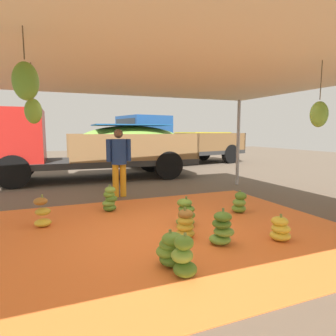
{
  "coord_description": "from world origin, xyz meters",
  "views": [
    {
      "loc": [
        -1.77,
        -4.48,
        1.68
      ],
      "look_at": [
        0.49,
        1.06,
        0.94
      ],
      "focal_mm": 31.45,
      "sensor_mm": 36.0,
      "label": 1
    }
  ],
  "objects_px": {
    "banana_bunch_6": "(185,224)",
    "banana_bunch_0": "(110,200)",
    "cargo_truck_far": "(178,142)",
    "banana_bunch_5": "(186,213)",
    "banana_bunch_8": "(42,213)",
    "banana_bunch_1": "(280,229)",
    "banana_bunch_2": "(184,257)",
    "worker_0": "(119,158)",
    "banana_bunch_7": "(222,229)",
    "banana_bunch_4": "(171,249)",
    "cargo_truck_main": "(87,144)",
    "banana_bunch_3": "(239,203)"
  },
  "relations": [
    {
      "from": "banana_bunch_8",
      "to": "banana_bunch_3",
      "type": "bearing_deg",
      "value": -8.96
    },
    {
      "from": "banana_bunch_4",
      "to": "cargo_truck_main",
      "type": "distance_m",
      "value": 7.47
    },
    {
      "from": "banana_bunch_0",
      "to": "worker_0",
      "type": "xyz_separation_m",
      "value": [
        0.52,
        1.34,
        0.76
      ]
    },
    {
      "from": "banana_bunch_1",
      "to": "banana_bunch_8",
      "type": "distance_m",
      "value": 4.02
    },
    {
      "from": "banana_bunch_6",
      "to": "banana_bunch_7",
      "type": "xyz_separation_m",
      "value": [
        0.38,
        -0.46,
        0.02
      ]
    },
    {
      "from": "banana_bunch_0",
      "to": "banana_bunch_5",
      "type": "relative_size",
      "value": 1.08
    },
    {
      "from": "banana_bunch_2",
      "to": "banana_bunch_4",
      "type": "bearing_deg",
      "value": 94.23
    },
    {
      "from": "banana_bunch_3",
      "to": "banana_bunch_5",
      "type": "height_order",
      "value": "banana_bunch_5"
    },
    {
      "from": "banana_bunch_2",
      "to": "cargo_truck_far",
      "type": "relative_size",
      "value": 0.07
    },
    {
      "from": "banana_bunch_1",
      "to": "banana_bunch_7",
      "type": "xyz_separation_m",
      "value": [
        -0.93,
        0.2,
        0.06
      ]
    },
    {
      "from": "banana_bunch_4",
      "to": "banana_bunch_1",
      "type": "bearing_deg",
      "value": 4.4
    },
    {
      "from": "banana_bunch_6",
      "to": "cargo_truck_far",
      "type": "bearing_deg",
      "value": 66.4
    },
    {
      "from": "banana_bunch_8",
      "to": "worker_0",
      "type": "relative_size",
      "value": 0.33
    },
    {
      "from": "banana_bunch_1",
      "to": "banana_bunch_2",
      "type": "distance_m",
      "value": 1.93
    },
    {
      "from": "cargo_truck_far",
      "to": "banana_bunch_8",
      "type": "bearing_deg",
      "value": -127.69
    },
    {
      "from": "banana_bunch_7",
      "to": "worker_0",
      "type": "distance_m",
      "value": 3.95
    },
    {
      "from": "banana_bunch_0",
      "to": "worker_0",
      "type": "distance_m",
      "value": 1.63
    },
    {
      "from": "worker_0",
      "to": "banana_bunch_0",
      "type": "bearing_deg",
      "value": -111.01
    },
    {
      "from": "banana_bunch_4",
      "to": "cargo_truck_far",
      "type": "distance_m",
      "value": 11.54
    },
    {
      "from": "banana_bunch_5",
      "to": "banana_bunch_6",
      "type": "relative_size",
      "value": 1.06
    },
    {
      "from": "banana_bunch_5",
      "to": "banana_bunch_6",
      "type": "distance_m",
      "value": 0.61
    },
    {
      "from": "banana_bunch_5",
      "to": "banana_bunch_1",
      "type": "bearing_deg",
      "value": -49.02
    },
    {
      "from": "banana_bunch_4",
      "to": "banana_bunch_6",
      "type": "height_order",
      "value": "banana_bunch_6"
    },
    {
      "from": "banana_bunch_8",
      "to": "banana_bunch_6",
      "type": "bearing_deg",
      "value": -34.76
    },
    {
      "from": "banana_bunch_1",
      "to": "banana_bunch_2",
      "type": "xyz_separation_m",
      "value": [
        -1.87,
        -0.47,
        0.05
      ]
    },
    {
      "from": "banana_bunch_5",
      "to": "banana_bunch_8",
      "type": "bearing_deg",
      "value": 158.84
    },
    {
      "from": "banana_bunch_0",
      "to": "cargo_truck_far",
      "type": "bearing_deg",
      "value": 56.68
    },
    {
      "from": "banana_bunch_3",
      "to": "banana_bunch_7",
      "type": "xyz_separation_m",
      "value": [
        -1.27,
        -1.33,
        0.03
      ]
    },
    {
      "from": "banana_bunch_5",
      "to": "banana_bunch_7",
      "type": "height_order",
      "value": "banana_bunch_7"
    },
    {
      "from": "banana_bunch_2",
      "to": "worker_0",
      "type": "bearing_deg",
      "value": 86.54
    },
    {
      "from": "banana_bunch_3",
      "to": "cargo_truck_far",
      "type": "relative_size",
      "value": 0.07
    },
    {
      "from": "banana_bunch_2",
      "to": "banana_bunch_3",
      "type": "height_order",
      "value": "banana_bunch_2"
    },
    {
      "from": "banana_bunch_3",
      "to": "banana_bunch_5",
      "type": "xyz_separation_m",
      "value": [
        -1.39,
        -0.33,
        0.02
      ]
    },
    {
      "from": "banana_bunch_3",
      "to": "cargo_truck_main",
      "type": "height_order",
      "value": "cargo_truck_main"
    },
    {
      "from": "banana_bunch_5",
      "to": "banana_bunch_4",
      "type": "bearing_deg",
      "value": -122.26
    },
    {
      "from": "banana_bunch_3",
      "to": "banana_bunch_6",
      "type": "xyz_separation_m",
      "value": [
        -1.65,
        -0.87,
        0.01
      ]
    },
    {
      "from": "cargo_truck_far",
      "to": "banana_bunch_4",
      "type": "bearing_deg",
      "value": -114.67
    },
    {
      "from": "banana_bunch_6",
      "to": "banana_bunch_0",
      "type": "bearing_deg",
      "value": 111.83
    },
    {
      "from": "banana_bunch_0",
      "to": "banana_bunch_2",
      "type": "bearing_deg",
      "value": -85.53
    },
    {
      "from": "banana_bunch_1",
      "to": "cargo_truck_far",
      "type": "distance_m",
      "value": 10.75
    },
    {
      "from": "banana_bunch_5",
      "to": "cargo_truck_far",
      "type": "relative_size",
      "value": 0.08
    },
    {
      "from": "banana_bunch_7",
      "to": "banana_bunch_5",
      "type": "bearing_deg",
      "value": 96.58
    },
    {
      "from": "worker_0",
      "to": "banana_bunch_5",
      "type": "bearing_deg",
      "value": -78.8
    },
    {
      "from": "worker_0",
      "to": "banana_bunch_6",
      "type": "bearing_deg",
      "value": -85.06
    },
    {
      "from": "banana_bunch_2",
      "to": "banana_bunch_7",
      "type": "xyz_separation_m",
      "value": [
        0.94,
        0.67,
        0.01
      ]
    },
    {
      "from": "banana_bunch_4",
      "to": "worker_0",
      "type": "distance_m",
      "value": 4.25
    },
    {
      "from": "banana_bunch_7",
      "to": "cargo_truck_main",
      "type": "height_order",
      "value": "cargo_truck_main"
    },
    {
      "from": "banana_bunch_4",
      "to": "banana_bunch_8",
      "type": "distance_m",
      "value": 2.73
    },
    {
      "from": "banana_bunch_5",
      "to": "banana_bunch_2",
      "type": "bearing_deg",
      "value": -116.35
    },
    {
      "from": "banana_bunch_5",
      "to": "cargo_truck_far",
      "type": "distance_m",
      "value": 9.96
    }
  ]
}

